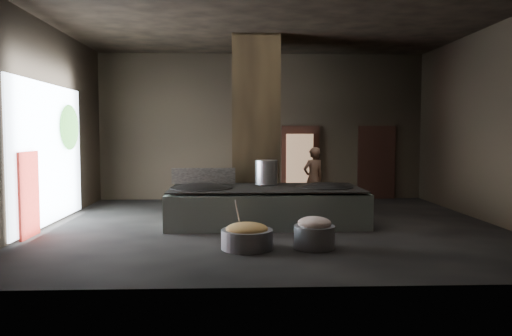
{
  "coord_description": "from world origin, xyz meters",
  "views": [
    {
      "loc": [
        -0.79,
        -11.02,
        2.06
      ],
      "look_at": [
        -0.34,
        0.52,
        1.25
      ],
      "focal_mm": 35.0,
      "sensor_mm": 36.0,
      "label": 1
    }
  ],
  "objects_px": {
    "hearth_platform": "(266,207)",
    "wok_right": "(324,190)",
    "cook": "(313,179)",
    "wok_left": "(201,191)",
    "stock_pot": "(266,172)",
    "meat_basin": "(314,237)",
    "veg_basin": "(247,239)"
  },
  "relations": [
    {
      "from": "stock_pot",
      "to": "veg_basin",
      "type": "height_order",
      "value": "stock_pot"
    },
    {
      "from": "meat_basin",
      "to": "veg_basin",
      "type": "bearing_deg",
      "value": -179.83
    },
    {
      "from": "wok_left",
      "to": "wok_right",
      "type": "relative_size",
      "value": 1.07
    },
    {
      "from": "wok_left",
      "to": "cook",
      "type": "height_order",
      "value": "cook"
    },
    {
      "from": "hearth_platform",
      "to": "cook",
      "type": "distance_m",
      "value": 2.49
    },
    {
      "from": "hearth_platform",
      "to": "wok_right",
      "type": "distance_m",
      "value": 1.4
    },
    {
      "from": "meat_basin",
      "to": "wok_left",
      "type": "bearing_deg",
      "value": 132.39
    },
    {
      "from": "stock_pot",
      "to": "wok_right",
      "type": "bearing_deg",
      "value": -21.04
    },
    {
      "from": "stock_pot",
      "to": "veg_basin",
      "type": "xyz_separation_m",
      "value": [
        -0.52,
        -3.0,
        -0.96
      ]
    },
    {
      "from": "wok_left",
      "to": "meat_basin",
      "type": "bearing_deg",
      "value": -47.61
    },
    {
      "from": "hearth_platform",
      "to": "stock_pot",
      "type": "height_order",
      "value": "stock_pot"
    },
    {
      "from": "wok_right",
      "to": "veg_basin",
      "type": "height_order",
      "value": "wok_right"
    },
    {
      "from": "wok_left",
      "to": "hearth_platform",
      "type": "bearing_deg",
      "value": 1.97
    },
    {
      "from": "wok_right",
      "to": "meat_basin",
      "type": "relative_size",
      "value": 1.76
    },
    {
      "from": "veg_basin",
      "to": "hearth_platform",
      "type": "bearing_deg",
      "value": 79.04
    },
    {
      "from": "hearth_platform",
      "to": "meat_basin",
      "type": "height_order",
      "value": "hearth_platform"
    },
    {
      "from": "stock_pot",
      "to": "veg_basin",
      "type": "bearing_deg",
      "value": -99.92
    },
    {
      "from": "cook",
      "to": "meat_basin",
      "type": "height_order",
      "value": "cook"
    },
    {
      "from": "hearth_platform",
      "to": "cook",
      "type": "height_order",
      "value": "cook"
    },
    {
      "from": "wok_right",
      "to": "cook",
      "type": "bearing_deg",
      "value": 88.42
    },
    {
      "from": "wok_right",
      "to": "meat_basin",
      "type": "xyz_separation_m",
      "value": [
        -0.61,
        -2.49,
        -0.55
      ]
    },
    {
      "from": "hearth_platform",
      "to": "meat_basin",
      "type": "bearing_deg",
      "value": -74.35
    },
    {
      "from": "hearth_platform",
      "to": "wok_right",
      "type": "height_order",
      "value": "wok_right"
    },
    {
      "from": "wok_left",
      "to": "meat_basin",
      "type": "relative_size",
      "value": 1.89
    },
    {
      "from": "hearth_platform",
      "to": "wok_left",
      "type": "distance_m",
      "value": 1.5
    },
    {
      "from": "wok_right",
      "to": "meat_basin",
      "type": "distance_m",
      "value": 2.63
    },
    {
      "from": "wok_left",
      "to": "meat_basin",
      "type": "distance_m",
      "value": 3.29
    },
    {
      "from": "hearth_platform",
      "to": "stock_pot",
      "type": "distance_m",
      "value": 0.93
    },
    {
      "from": "cook",
      "to": "meat_basin",
      "type": "bearing_deg",
      "value": 57.63
    },
    {
      "from": "stock_pot",
      "to": "meat_basin",
      "type": "relative_size",
      "value": 0.78
    },
    {
      "from": "cook",
      "to": "wok_left",
      "type": "bearing_deg",
      "value": 11.98
    },
    {
      "from": "wok_left",
      "to": "meat_basin",
      "type": "xyz_separation_m",
      "value": [
        2.19,
        -2.39,
        -0.55
      ]
    }
  ]
}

